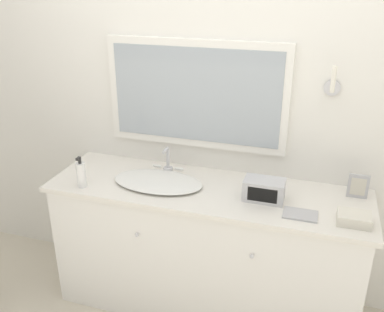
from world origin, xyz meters
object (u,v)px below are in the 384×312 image
(sink_basin, at_px, (158,181))
(appliance_box, at_px, (264,190))
(soap_bottle, at_px, (81,174))
(picture_frame, at_px, (358,186))

(sink_basin, relative_size, appliance_box, 2.44)
(soap_bottle, distance_m, appliance_box, 1.07)
(sink_basin, distance_m, picture_frame, 1.16)
(sink_basin, relative_size, soap_bottle, 2.84)
(sink_basin, height_order, appliance_box, sink_basin)
(soap_bottle, distance_m, picture_frame, 1.60)
(sink_basin, relative_size, picture_frame, 3.86)
(sink_basin, height_order, picture_frame, sink_basin)
(appliance_box, xyz_separation_m, picture_frame, (0.50, 0.18, 0.01))
(appliance_box, height_order, picture_frame, picture_frame)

